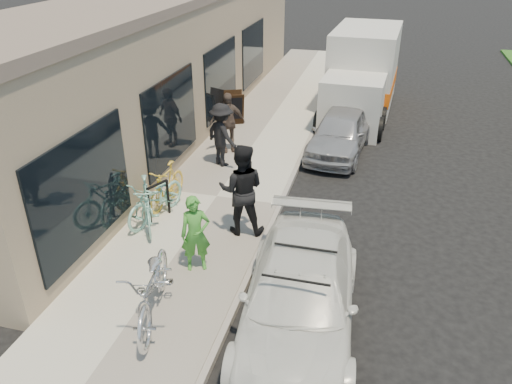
# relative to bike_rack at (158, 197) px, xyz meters

# --- Properties ---
(ground) EXTENTS (120.00, 120.00, 0.00)m
(ground) POSITION_rel_bike_rack_xyz_m (2.89, -1.72, -0.66)
(ground) COLOR black
(ground) RESTS_ON ground
(sidewalk) EXTENTS (3.00, 34.00, 0.15)m
(sidewalk) POSITION_rel_bike_rack_xyz_m (0.89, 1.28, -0.59)
(sidewalk) COLOR beige
(sidewalk) RESTS_ON ground
(curb) EXTENTS (0.12, 34.00, 0.13)m
(curb) POSITION_rel_bike_rack_xyz_m (2.44, 1.28, -0.60)
(curb) COLOR gray
(curb) RESTS_ON ground
(storefront) EXTENTS (3.60, 20.00, 4.22)m
(storefront) POSITION_rel_bike_rack_xyz_m (-2.35, 6.27, 1.46)
(storefront) COLOR tan
(storefront) RESTS_ON ground
(bike_rack) EXTENTS (0.29, 0.56, 0.85)m
(bike_rack) POSITION_rel_bike_rack_xyz_m (0.00, 0.00, 0.00)
(bike_rack) COLOR black
(bike_rack) RESTS_ON sidewalk
(sandwich_board) EXTENTS (0.85, 0.85, 1.05)m
(sandwich_board) POSITION_rel_bike_rack_xyz_m (-0.19, 6.26, 0.02)
(sandwich_board) COLOR black
(sandwich_board) RESTS_ON sidewalk
(sedan_white) EXTENTS (2.15, 4.57, 1.33)m
(sedan_white) POSITION_rel_bike_rack_xyz_m (3.58, -2.47, -0.02)
(sedan_white) COLOR white
(sedan_white) RESTS_ON ground
(sedan_silver) EXTENTS (1.85, 3.83, 1.26)m
(sedan_silver) POSITION_rel_bike_rack_xyz_m (3.41, 5.06, -0.03)
(sedan_silver) COLOR #AAA9AF
(sedan_silver) RESTS_ON ground
(moving_truck) EXTENTS (2.44, 5.86, 2.83)m
(moving_truck) POSITION_rel_bike_rack_xyz_m (3.69, 9.14, 0.59)
(moving_truck) COLOR silver
(moving_truck) RESTS_ON ground
(tandem_bike) EXTENTS (1.31, 2.34, 1.17)m
(tandem_bike) POSITION_rel_bike_rack_xyz_m (1.27, -2.96, 0.07)
(tandem_bike) COLOR silver
(tandem_bike) RESTS_ON sidewalk
(woman_rider) EXTENTS (0.65, 0.56, 1.50)m
(woman_rider) POSITION_rel_bike_rack_xyz_m (1.46, -1.54, 0.24)
(woman_rider) COLOR green
(woman_rider) RESTS_ON sidewalk
(man_standing) EXTENTS (1.07, 0.90, 1.96)m
(man_standing) POSITION_rel_bike_rack_xyz_m (1.92, -0.07, 0.47)
(man_standing) COLOR black
(man_standing) RESTS_ON sidewalk
(cruiser_bike_a) EXTENTS (1.26, 1.76, 1.04)m
(cruiser_bike_a) POSITION_rel_bike_rack_xyz_m (-0.10, -0.35, 0.01)
(cruiser_bike_a) COLOR #8BD0BE
(cruiser_bike_a) RESTS_ON sidewalk
(cruiser_bike_b) EXTENTS (1.04, 1.96, 0.98)m
(cruiser_bike_b) POSITION_rel_bike_rack_xyz_m (-0.04, -0.03, -0.02)
(cruiser_bike_b) COLOR #8BD0BE
(cruiser_bike_b) RESTS_ON sidewalk
(cruiser_bike_c) EXTENTS (0.56, 1.63, 0.96)m
(cruiser_bike_c) POSITION_rel_bike_rack_xyz_m (-0.09, 0.65, -0.03)
(cruiser_bike_c) COLOR yellow
(cruiser_bike_c) RESTS_ON sidewalk
(bystander_a) EXTENTS (1.27, 1.14, 1.71)m
(bystander_a) POSITION_rel_bike_rack_xyz_m (0.46, 3.07, 0.34)
(bystander_a) COLOR black
(bystander_a) RESTS_ON sidewalk
(bystander_b) EXTENTS (1.08, 0.87, 1.72)m
(bystander_b) POSITION_rel_bike_rack_xyz_m (0.31, 4.04, 0.34)
(bystander_b) COLOR brown
(bystander_b) RESTS_ON sidewalk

